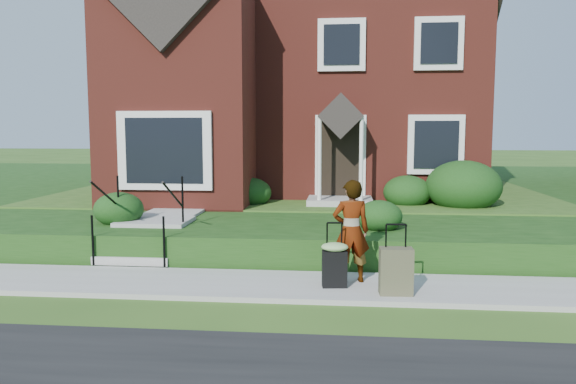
# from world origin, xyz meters

# --- Properties ---
(ground) EXTENTS (120.00, 120.00, 0.00)m
(ground) POSITION_xyz_m (0.00, 0.00, 0.00)
(ground) COLOR #2D5119
(ground) RESTS_ON ground
(sidewalk) EXTENTS (60.00, 1.60, 0.08)m
(sidewalk) POSITION_xyz_m (0.00, 0.00, 0.04)
(sidewalk) COLOR #9E9B93
(sidewalk) RESTS_ON ground
(terrace) EXTENTS (44.00, 20.00, 0.60)m
(terrace) POSITION_xyz_m (4.00, 10.90, 0.30)
(terrace) COLOR #163B10
(terrace) RESTS_ON ground
(walkway) EXTENTS (1.20, 6.00, 0.06)m
(walkway) POSITION_xyz_m (-2.50, 5.00, 0.63)
(walkway) COLOR #9E9B93
(walkway) RESTS_ON terrace
(main_house) EXTENTS (10.40, 10.20, 9.40)m
(main_house) POSITION_xyz_m (-0.21, 9.61, 5.26)
(main_house) COLOR maroon
(main_house) RESTS_ON terrace
(front_steps) EXTENTS (1.40, 2.02, 1.50)m
(front_steps) POSITION_xyz_m (-2.50, 1.84, 0.47)
(front_steps) COLOR #9E9B93
(front_steps) RESTS_ON ground
(foundation_shrubs) EXTENTS (10.13, 4.64, 1.27)m
(foundation_shrubs) POSITION_xyz_m (1.05, 5.05, 1.12)
(foundation_shrubs) COLOR black
(foundation_shrubs) RESTS_ON terrace
(woman) EXTENTS (0.65, 0.49, 1.63)m
(woman) POSITION_xyz_m (1.40, 0.22, 0.89)
(woman) COLOR #999999
(woman) RESTS_ON sidewalk
(suitcase_black) EXTENTS (0.45, 0.38, 1.00)m
(suitcase_black) POSITION_xyz_m (1.15, -0.12, 0.47)
(suitcase_black) COLOR black
(suitcase_black) RESTS_ON sidewalk
(suitcase_olive) EXTENTS (0.49, 0.29, 1.04)m
(suitcase_olive) POSITION_xyz_m (2.05, -0.42, 0.43)
(suitcase_olive) COLOR #4E4D34
(suitcase_olive) RESTS_ON sidewalk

